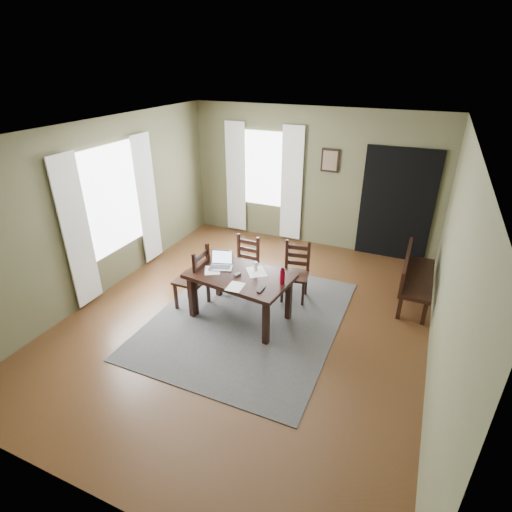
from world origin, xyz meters
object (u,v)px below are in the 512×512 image
at_px(water_bottle, 282,276).
at_px(chair_end, 194,279).
at_px(bench, 413,274).
at_px(dining_table, 240,280).
at_px(chair_back_left, 245,266).
at_px(laptop, 221,263).
at_px(chair_back_right, 296,272).

bearing_deg(water_bottle, chair_end, -179.02).
xyz_separation_m(chair_end, water_bottle, (1.40, 0.02, 0.35)).
relative_size(bench, water_bottle, 5.72).
bearing_deg(dining_table, chair_back_left, 117.02).
bearing_deg(water_bottle, laptop, 173.55).
relative_size(dining_table, chair_back_left, 1.67).
height_order(chair_back_left, water_bottle, water_bottle).
xyz_separation_m(dining_table, water_bottle, (0.64, 0.01, 0.20)).
distance_m(bench, laptop, 2.98).
distance_m(chair_back_left, chair_back_right, 0.84).
bearing_deg(water_bottle, chair_back_left, 140.98).
bearing_deg(chair_back_left, laptop, -95.95).
relative_size(chair_end, laptop, 2.57).
relative_size(chair_back_right, bench, 0.66).
distance_m(chair_back_left, bench, 2.65).
height_order(dining_table, chair_end, chair_end).
height_order(chair_end, bench, chair_end).
xyz_separation_m(chair_back_right, water_bottle, (0.08, -0.85, 0.39)).
xyz_separation_m(chair_back_left, bench, (2.53, 0.77, 0.02)).
bearing_deg(chair_back_right, chair_back_left, 179.17).
distance_m(dining_table, laptop, 0.40).
height_order(chair_back_left, laptop, laptop).
xyz_separation_m(dining_table, bench, (2.26, 1.52, -0.17)).
xyz_separation_m(chair_back_right, laptop, (-0.91, -0.74, 0.34)).
xyz_separation_m(chair_end, chair_back_left, (0.49, 0.76, -0.04)).
relative_size(chair_back_left, laptop, 2.33).
relative_size(dining_table, bench, 1.10).
bearing_deg(chair_back_right, dining_table, -131.81).
distance_m(dining_table, bench, 2.73).
bearing_deg(chair_end, dining_table, 90.61).
distance_m(dining_table, chair_back_left, 0.81).
height_order(chair_back_left, bench, chair_back_left).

